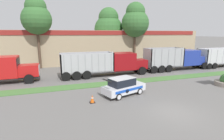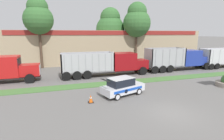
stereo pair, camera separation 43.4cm
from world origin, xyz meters
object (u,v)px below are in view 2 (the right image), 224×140
object	(u,v)px
rally_car	(122,86)
traffic_cone	(91,99)
dump_truck_lead	(183,59)
dump_truck_far_right	(114,64)

from	to	relation	value
rally_car	traffic_cone	size ratio (longest dim) A/B	6.53
dump_truck_lead	dump_truck_far_right	world-z (taller)	dump_truck_lead
dump_truck_lead	traffic_cone	size ratio (longest dim) A/B	16.47
traffic_cone	rally_car	bearing A→B (deg)	16.44
rally_car	dump_truck_lead	bearing A→B (deg)	31.51
dump_truck_lead	rally_car	world-z (taller)	dump_truck_lead
rally_car	traffic_cone	xyz separation A→B (m)	(-3.29, -0.97, -0.54)
dump_truck_far_right	traffic_cone	bearing A→B (deg)	-118.75
dump_truck_far_right	dump_truck_lead	bearing A→B (deg)	1.28
dump_truck_lead	dump_truck_far_right	bearing A→B (deg)	-178.72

